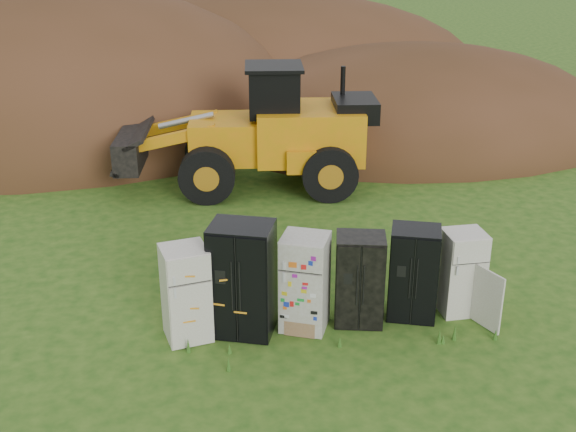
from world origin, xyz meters
name	(u,v)px	position (x,y,z in m)	size (l,w,h in m)	color
ground	(333,322)	(0.00, 0.00, 0.00)	(120.00, 120.00, 0.00)	#224C14
fridge_leftmost	(186,293)	(-2.56, -0.03, 0.84)	(0.74, 0.71, 1.67)	silver
fridge_black_side	(243,279)	(-1.60, 0.00, 1.00)	(1.04, 0.82, 2.00)	black
fridge_sticker	(305,282)	(-0.53, -0.04, 0.87)	(0.77, 0.71, 1.73)	silver
fridge_dark_mid	(360,279)	(0.45, -0.02, 0.82)	(0.84, 0.69, 1.65)	black
fridge_black_right	(413,273)	(1.44, 0.02, 0.85)	(0.85, 0.71, 1.70)	black
fridge_open_door	(461,272)	(2.34, 0.02, 0.78)	(0.71, 0.65, 1.56)	silver
wheel_loader	(243,128)	(-0.79, 7.17, 1.62)	(6.68, 2.71, 3.23)	orange
dirt_mound_right	(412,131)	(5.34, 11.54, 0.00)	(13.84, 10.15, 5.76)	#402714
dirt_mound_left	(54,127)	(-6.56, 14.13, 0.00)	(17.56, 13.17, 9.56)	#402714
dirt_mound_back	(252,92)	(0.78, 18.29, 0.00)	(20.00, 13.34, 8.07)	#402714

